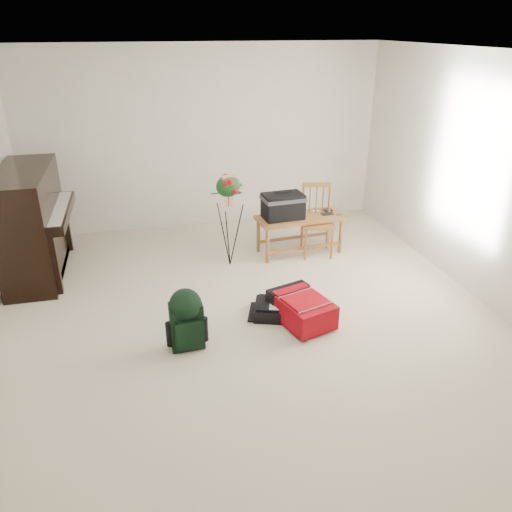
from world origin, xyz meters
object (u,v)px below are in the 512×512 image
object	(u,v)px
flower_stand	(229,221)
red_suitcase	(300,307)
dining_chair	(317,221)
bench	(288,209)
black_duffel	(278,309)
green_backpack	(186,316)
piano	(33,225)

from	to	relation	value
flower_stand	red_suitcase	bearing A→B (deg)	-80.25
dining_chair	bench	bearing A→B (deg)	179.55
black_duffel	green_backpack	bearing A→B (deg)	-141.98
green_backpack	flower_stand	world-z (taller)	flower_stand
piano	dining_chair	distance (m)	3.39
bench	green_backpack	size ratio (longest dim) A/B	1.93
dining_chair	flower_stand	bearing A→B (deg)	-164.61
bench	green_backpack	world-z (taller)	bench
piano	bench	xyz separation A→B (m)	(3.02, -0.17, 0.00)
black_duffel	flower_stand	distance (m)	1.39
black_duffel	flower_stand	xyz separation A→B (m)	(-0.26, 1.27, 0.50)
green_backpack	black_duffel	bearing A→B (deg)	17.54
black_duffel	green_backpack	xyz separation A→B (m)	(-0.96, -0.34, 0.25)
dining_chair	flower_stand	size ratio (longest dim) A/B	0.77
piano	dining_chair	size ratio (longest dim) A/B	1.66
dining_chair	red_suitcase	world-z (taller)	dining_chair
piano	black_duffel	distance (m)	3.01
piano	flower_stand	bearing A→B (deg)	-8.48
green_backpack	flower_stand	size ratio (longest dim) A/B	0.51
red_suitcase	piano	bearing A→B (deg)	130.19
flower_stand	black_duffel	bearing A→B (deg)	-86.41
dining_chair	flower_stand	distance (m)	1.15
dining_chair	black_duffel	distance (m)	1.67
black_duffel	green_backpack	world-z (taller)	green_backpack
piano	bench	size ratio (longest dim) A/B	1.32
bench	dining_chair	size ratio (longest dim) A/B	1.26
dining_chair	green_backpack	xyz separation A→B (m)	(-1.85, -1.70, -0.12)
black_duffel	red_suitcase	bearing A→B (deg)	-16.16
bench	dining_chair	xyz separation A→B (m)	(0.36, -0.07, -0.16)
bench	flower_stand	bearing A→B (deg)	-172.78
piano	red_suitcase	bearing A→B (deg)	-32.94
red_suitcase	green_backpack	bearing A→B (deg)	173.30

